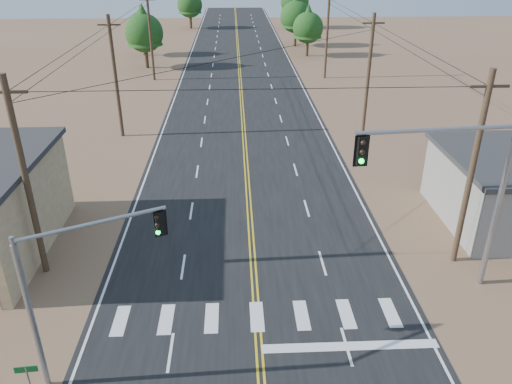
{
  "coord_description": "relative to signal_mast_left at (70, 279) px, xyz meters",
  "views": [
    {
      "loc": [
        -0.83,
        -9.34,
        14.81
      ],
      "look_at": [
        0.21,
        13.43,
        3.5
      ],
      "focal_mm": 35.0,
      "sensor_mm": 36.0,
      "label": 1
    }
  ],
  "objects": [
    {
      "name": "road",
      "position": [
        6.66,
        24.83,
        -4.36
      ],
      "size": [
        15.0,
        200.0,
        0.02
      ],
      "primitive_type": "cube",
      "color": "black",
      "rests_on": "ground"
    },
    {
      "name": "utility_pole_right_near",
      "position": [
        17.16,
        6.83,
        0.75
      ],
      "size": [
        1.8,
        0.3,
        10.0
      ],
      "color": "#4C3826",
      "rests_on": "ground"
    },
    {
      "name": "signal_mast_left",
      "position": [
        0.0,
        0.0,
        0.0
      ],
      "size": [
        4.76,
        2.3,
        6.48
      ],
      "rotation": [
        0.0,
        0.0,
        0.43
      ],
      "color": "gray",
      "rests_on": "ground"
    },
    {
      "name": "utility_pole_right_mid",
      "position": [
        17.16,
        26.83,
        0.75
      ],
      "size": [
        1.8,
        0.3,
        10.0
      ],
      "color": "#4C3826",
      "rests_on": "ground"
    },
    {
      "name": "utility_pole_left_near",
      "position": [
        -3.84,
        6.83,
        0.75
      ],
      "size": [
        1.8,
        0.3,
        10.0
      ],
      "color": "#4C3826",
      "rests_on": "ground"
    },
    {
      "name": "utility_pole_left_far",
      "position": [
        -3.84,
        46.83,
        0.75
      ],
      "size": [
        1.8,
        0.3,
        10.0
      ],
      "color": "#4C3826",
      "rests_on": "ground"
    },
    {
      "name": "utility_pole_right_far",
      "position": [
        17.16,
        46.83,
        0.75
      ],
      "size": [
        1.8,
        0.3,
        10.0
      ],
      "color": "#4C3826",
      "rests_on": "ground"
    },
    {
      "name": "signal_mast_right",
      "position": [
        15.6,
        4.65,
        1.24
      ],
      "size": [
        7.13,
        1.02,
        8.25
      ],
      "rotation": [
        0.0,
        0.0,
        0.08
      ],
      "color": "gray",
      "rests_on": "ground"
    },
    {
      "name": "tree_left_mid",
      "position": [
        -7.34,
        62.09,
        0.04
      ],
      "size": [
        4.33,
        4.33,
        7.22
      ],
      "color": "#3F2D1E",
      "rests_on": "ground"
    },
    {
      "name": "tree_right_near",
      "position": [
        16.82,
        60.51,
        0.13
      ],
      "size": [
        4.42,
        4.42,
        7.36
      ],
      "color": "#3F2D1E",
      "rests_on": "ground"
    },
    {
      "name": "tree_left_far",
      "position": [
        -2.34,
        88.8,
        0.54
      ],
      "size": [
        4.82,
        4.82,
        8.04
      ],
      "color": "#3F2D1E",
      "rests_on": "ground"
    },
    {
      "name": "tree_left_near",
      "position": [
        -5.68,
        53.56,
        0.66
      ],
      "size": [
        4.94,
        4.94,
        8.23
      ],
      "color": "#3F2D1E",
      "rests_on": "ground"
    },
    {
      "name": "utility_pole_left_mid",
      "position": [
        -3.84,
        26.83,
        0.75
      ],
      "size": [
        1.8,
        0.3,
        10.0
      ],
      "color": "#4C3826",
      "rests_on": "ground"
    },
    {
      "name": "tree_right_mid",
      "position": [
        15.99,
        68.66,
        0.68
      ],
      "size": [
        4.96,
        4.96,
        8.27
      ],
      "color": "#3F2D1E",
      "rests_on": "ground"
    }
  ]
}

